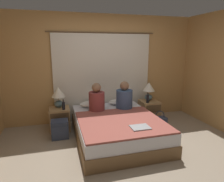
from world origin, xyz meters
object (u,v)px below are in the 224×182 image
backpack_on_floor (60,128)px  handbag_on_floor (159,122)px  pillow_right (120,102)px  person_left_in_bed (97,100)px  beer_bottle_on_left_stand (63,106)px  nightstand_left (60,119)px  person_right_in_bed (124,98)px  lamp_right (149,89)px  lamp_left (58,95)px  pillow_left (92,104)px  bed (116,128)px  nightstand_right (149,110)px  beer_bottle_on_right_stand (148,99)px  laptop_on_bed (140,127)px

backpack_on_floor → handbag_on_floor: bearing=-0.6°
pillow_right → person_left_in_bed: (-0.63, -0.37, 0.19)m
beer_bottle_on_left_stand → person_left_in_bed: bearing=-11.9°
nightstand_left → person_left_in_bed: (0.77, -0.27, 0.44)m
pillow_right → handbag_on_floor: size_ratio=1.44×
beer_bottle_on_left_stand → person_right_in_bed: bearing=-6.3°
person_right_in_bed → backpack_on_floor: bearing=-173.2°
pillow_right → beer_bottle_on_left_stand: beer_bottle_on_left_stand is taller
nightstand_left → lamp_right: bearing=1.8°
backpack_on_floor → pillow_right: bearing=20.7°
pillow_right → handbag_on_floor: bearing=-36.5°
lamp_left → person_left_in_bed: size_ratio=0.73×
pillow_left → bed: bearing=-67.5°
bed → person_right_in_bed: person_right_in_bed is taller
nightstand_right → pillow_right: (-0.72, 0.10, 0.25)m
person_left_in_bed → backpack_on_floor: person_left_in_bed is taller
pillow_left → beer_bottle_on_left_stand: size_ratio=2.48×
nightstand_left → beer_bottle_on_left_stand: (0.09, -0.12, 0.32)m
backpack_on_floor → bed: bearing=-15.1°
lamp_left → person_left_in_bed: person_left_in_bed is taller
pillow_right → beer_bottle_on_right_stand: (0.60, -0.23, 0.08)m
backpack_on_floor → nightstand_left: bearing=88.4°
lamp_right → pillow_left: 1.42m
beer_bottle_on_right_stand → laptop_on_bed: (-0.74, -1.27, -0.10)m
nightstand_left → pillow_right: pillow_right is taller
handbag_on_floor → lamp_left: bearing=166.3°
lamp_right → person_right_in_bed: person_right_in_bed is taller
bed → beer_bottle_on_left_stand: 1.19m
pillow_left → handbag_on_floor: (1.44, -0.56, -0.37)m
bed → person_left_in_bed: bearing=122.7°
lamp_right → beer_bottle_on_left_stand: (-2.03, -0.19, -0.19)m
nightstand_right → beer_bottle_on_right_stand: (-0.11, -0.12, 0.33)m
lamp_left → laptop_on_bed: lamp_left is taller
beer_bottle_on_left_stand → backpack_on_floor: size_ratio=0.60×
beer_bottle_on_right_stand → person_left_in_bed: bearing=-173.4°
pillow_right → person_right_in_bed: (-0.02, -0.37, 0.19)m
nightstand_right → handbag_on_floor: 0.47m
nightstand_right → handbag_on_floor: (0.04, -0.46, -0.12)m
bed → handbag_on_floor: bed is taller
laptop_on_bed → pillow_right: bearing=84.7°
pillow_right → backpack_on_floor: 1.54m
lamp_left → beer_bottle_on_left_stand: bearing=-65.0°
nightstand_right → backpack_on_floor: (-2.13, -0.43, -0.04)m
nightstand_right → beer_bottle_on_right_stand: bearing=-132.4°
laptop_on_bed → person_right_in_bed: bearing=84.2°
backpack_on_floor → pillow_left: bearing=36.3°
lamp_left → beer_bottle_on_right_stand: (2.00, -0.19, -0.18)m
pillow_left → pillow_right: bearing=0.0°
nightstand_right → pillow_left: 1.42m
nightstand_right → person_right_in_bed: 0.90m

